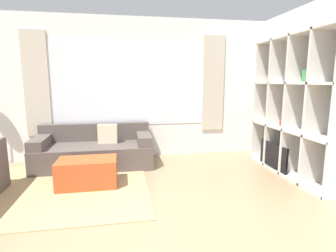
% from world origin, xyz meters
% --- Properties ---
extents(wall_back, '(6.70, 0.11, 2.70)m').
position_xyz_m(wall_back, '(0.00, 3.23, 1.36)').
color(wall_back, white).
rests_on(wall_back, ground_plane).
extents(wall_right, '(0.07, 4.39, 2.70)m').
position_xyz_m(wall_right, '(2.79, 1.60, 1.35)').
color(wall_right, white).
rests_on(wall_right, ground_plane).
extents(area_rug, '(2.85, 2.20, 0.01)m').
position_xyz_m(area_rug, '(-1.26, 1.74, 0.01)').
color(area_rug, tan).
rests_on(area_rug, ground_plane).
extents(shelving_unit, '(0.43, 1.94, 2.21)m').
position_xyz_m(shelving_unit, '(2.57, 1.74, 1.08)').
color(shelving_unit, '#515660').
rests_on(shelving_unit, ground_plane).
extents(couch_main, '(2.00, 0.89, 0.74)m').
position_xyz_m(couch_main, '(-0.66, 2.74, 0.27)').
color(couch_main, '#564C47').
rests_on(couch_main, ground_plane).
extents(ottoman, '(0.83, 0.49, 0.40)m').
position_xyz_m(ottoman, '(-0.68, 1.77, 0.20)').
color(ottoman, '#B74C23').
rests_on(ottoman, ground_plane).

